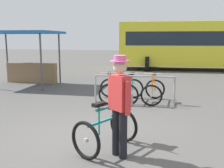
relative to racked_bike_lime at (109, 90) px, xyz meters
The scene contains 9 objects.
ground_plane 3.19m from the racked_bike_lime, 81.22° to the right, with size 80.00×80.00×0.00m, color #514F4C.
bike_rack_rail 0.87m from the racked_bike_lime, ahead, with size 2.50×0.26×0.88m.
racked_bike_lime is the anchor object (origin of this frame).
racked_bike_teal 0.70m from the racked_bike_lime, ahead, with size 0.70×1.11×0.97m.
racked_bike_orange 1.40m from the racked_bike_lime, ahead, with size 0.71×1.14×0.98m.
featured_bicycle 3.67m from the racked_bike_lime, 76.32° to the right, with size 1.09×1.26×1.09m.
person_with_featured_bike 4.08m from the racked_bike_lime, 74.24° to the right, with size 0.43×0.38×1.72m.
bus_distant 10.35m from the racked_bike_lime, 69.33° to the left, with size 10.16×3.90×3.08m.
market_stall 4.94m from the racked_bike_lime, 151.91° to the left, with size 3.16×2.38×2.30m.
Camera 1 is at (1.42, -4.87, 1.99)m, focal length 41.74 mm.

